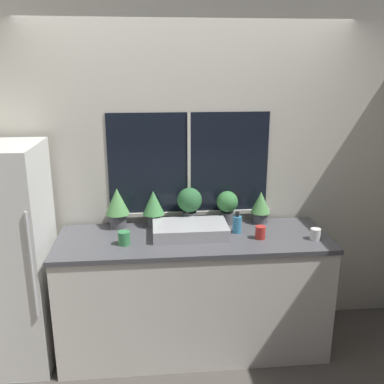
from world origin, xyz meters
name	(u,v)px	position (x,y,z in m)	size (l,w,h in m)	color
ground_plane	(198,372)	(0.00, 0.00, 0.00)	(14.00, 14.00, 0.00)	#4C4742
wall_back	(189,170)	(0.00, 0.73, 1.35)	(8.00, 0.09, 2.70)	beige
wall_right	(372,149)	(1.95, 1.50, 1.35)	(0.06, 7.00, 2.70)	beige
counter	(193,293)	(0.00, 0.33, 0.47)	(2.03, 0.69, 0.93)	white
refrigerator	(5,258)	(-1.37, 0.32, 0.83)	(0.61, 0.64, 1.65)	silver
sink	(190,229)	(-0.02, 0.37, 0.98)	(0.56, 0.39, 0.26)	#ADADB2
potted_plant_far_left	(117,205)	(-0.57, 0.59, 1.12)	(0.19, 0.19, 0.32)	#4C4C51
potted_plant_left	(153,205)	(-0.29, 0.59, 1.11)	(0.17, 0.17, 0.29)	#4C4C51
potted_plant_center	(190,203)	(-0.01, 0.59, 1.12)	(0.20, 0.20, 0.31)	#4C4C51
potted_plant_right	(227,205)	(0.30, 0.59, 1.09)	(0.17, 0.17, 0.27)	#4C4C51
potted_plant_far_right	(261,206)	(0.57, 0.59, 1.08)	(0.16, 0.16, 0.26)	#4C4C51
soap_bottle	(237,224)	(0.34, 0.39, 1.00)	(0.07, 0.07, 0.17)	teal
mug_red	(260,232)	(0.49, 0.26, 0.98)	(0.08, 0.08, 0.09)	#B72D28
mug_white	(315,234)	(0.89, 0.20, 0.98)	(0.07, 0.07, 0.08)	white
mug_green	(124,238)	(-0.51, 0.24, 0.98)	(0.09, 0.09, 0.10)	#38844C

